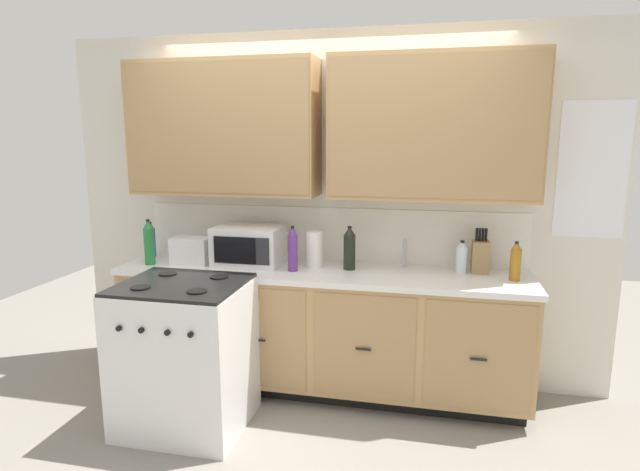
# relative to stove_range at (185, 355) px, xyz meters

# --- Properties ---
(ground_plane) EXTENTS (8.00, 8.00, 0.00)m
(ground_plane) POSITION_rel_stove_range_xyz_m (0.73, 0.33, -0.47)
(ground_plane) COLOR gray
(wall_unit) EXTENTS (4.05, 0.40, 2.57)m
(wall_unit) POSITION_rel_stove_range_xyz_m (0.73, 0.83, 1.19)
(wall_unit) COLOR silver
(wall_unit) RESTS_ON ground_plane
(counter_run) EXTENTS (2.88, 0.64, 0.90)m
(counter_run) POSITION_rel_stove_range_xyz_m (0.73, 0.63, -0.01)
(counter_run) COLOR black
(counter_run) RESTS_ON ground_plane
(stove_range) EXTENTS (0.76, 0.68, 0.95)m
(stove_range) POSITION_rel_stove_range_xyz_m (0.00, 0.00, 0.00)
(stove_range) COLOR white
(stove_range) RESTS_ON ground_plane
(microwave) EXTENTS (0.48, 0.37, 0.28)m
(microwave) POSITION_rel_stove_range_xyz_m (0.19, 0.68, 0.57)
(microwave) COLOR white
(microwave) RESTS_ON counter_run
(toaster) EXTENTS (0.28, 0.18, 0.19)m
(toaster) POSITION_rel_stove_range_xyz_m (-0.23, 0.62, 0.53)
(toaster) COLOR white
(toaster) RESTS_ON counter_run
(knife_block) EXTENTS (0.11, 0.14, 0.31)m
(knife_block) POSITION_rel_stove_range_xyz_m (1.82, 0.80, 0.55)
(knife_block) COLOR #9C794E
(knife_block) RESTS_ON counter_run
(sink_faucet) EXTENTS (0.02, 0.02, 0.20)m
(sink_faucet) POSITION_rel_stove_range_xyz_m (1.30, 0.84, 0.53)
(sink_faucet) COLOR #B2B5BA
(sink_faucet) RESTS_ON counter_run
(paper_towel_roll) EXTENTS (0.12, 0.12, 0.26)m
(paper_towel_roll) POSITION_rel_stove_range_xyz_m (0.68, 0.69, 0.56)
(paper_towel_roll) COLOR white
(paper_towel_roll) RESTS_ON counter_run
(bottle_blue) EXTENTS (0.07, 0.07, 0.27)m
(bottle_blue) POSITION_rel_stove_range_xyz_m (-0.64, 0.75, 0.57)
(bottle_blue) COLOR blue
(bottle_blue) RESTS_ON counter_run
(bottle_amber) EXTENTS (0.07, 0.07, 0.26)m
(bottle_amber) POSITION_rel_stove_range_xyz_m (2.02, 0.63, 0.56)
(bottle_amber) COLOR #9E6619
(bottle_amber) RESTS_ON counter_run
(bottle_dark) EXTENTS (0.08, 0.08, 0.31)m
(bottle_dark) POSITION_rel_stove_range_xyz_m (0.93, 0.69, 0.58)
(bottle_dark) COLOR black
(bottle_dark) RESTS_ON counter_run
(bottle_violet) EXTENTS (0.07, 0.07, 0.32)m
(bottle_violet) POSITION_rel_stove_range_xyz_m (0.55, 0.56, 0.59)
(bottle_violet) COLOR #663384
(bottle_violet) RESTS_ON counter_run
(bottle_green) EXTENTS (0.07, 0.07, 0.33)m
(bottle_green) POSITION_rel_stove_range_xyz_m (-0.52, 0.52, 0.60)
(bottle_green) COLOR #237A38
(bottle_green) RESTS_ON counter_run
(bottle_clear) EXTENTS (0.08, 0.08, 0.23)m
(bottle_clear) POSITION_rel_stove_range_xyz_m (1.69, 0.75, 0.55)
(bottle_clear) COLOR silver
(bottle_clear) RESTS_ON counter_run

